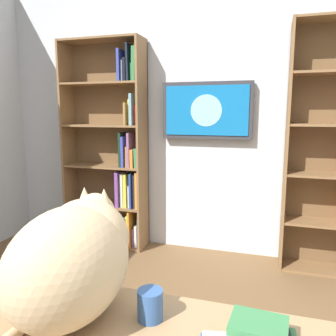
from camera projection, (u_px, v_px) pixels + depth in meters
name	position (u px, v px, depth m)	size (l,w,h in m)	color
wall_back	(214.00, 116.00, 3.25)	(4.52, 0.06, 2.70)	silver
bookshelf_right	(115.00, 152.00, 3.44)	(0.85, 0.28, 2.08)	brown
wall_mounted_tv	(207.00, 111.00, 3.18)	(0.85, 0.07, 0.53)	#333338
cat	(75.00, 256.00, 1.05)	(0.33, 0.60, 0.38)	#D1B284
coffee_mug	(150.00, 305.00, 1.04)	(0.08, 0.08, 0.10)	#335999
desk_book_stack	(262.00, 334.00, 0.93)	(0.19, 0.15, 0.07)	#387A47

